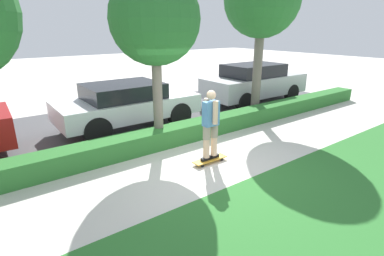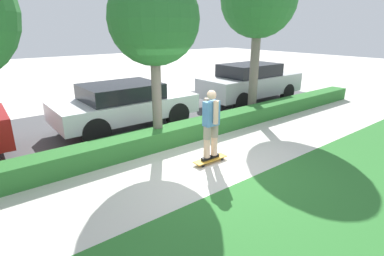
# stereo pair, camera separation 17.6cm
# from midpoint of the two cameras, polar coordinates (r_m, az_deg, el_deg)

# --- Properties ---
(ground_plane) EXTENTS (60.00, 60.00, 0.00)m
(ground_plane) POSITION_cam_midpoint_polar(r_m,az_deg,el_deg) (6.74, 1.86, -7.22)
(ground_plane) COLOR beige
(grass_lawn_strip) EXTENTS (18.02, 4.00, 0.01)m
(grass_lawn_strip) POSITION_cam_midpoint_polar(r_m,az_deg,el_deg) (5.15, 24.97, -18.01)
(grass_lawn_strip) COLOR #2D702D
(grass_lawn_strip) RESTS_ON ground_plane
(street_asphalt) EXTENTS (18.02, 5.00, 0.01)m
(street_asphalt) POSITION_cam_midpoint_polar(r_m,az_deg,el_deg) (10.10, -13.61, 1.18)
(street_asphalt) COLOR #474749
(street_asphalt) RESTS_ON ground_plane
(hedge_row) EXTENTS (18.02, 0.60, 0.47)m
(hedge_row) POSITION_cam_midpoint_polar(r_m,az_deg,el_deg) (7.84, -5.64, -1.63)
(hedge_row) COLOR #2D702D
(hedge_row) RESTS_ON ground_plane
(skateboard) EXTENTS (0.85, 0.24, 0.09)m
(skateboard) POSITION_cam_midpoint_polar(r_m,az_deg,el_deg) (6.89, 2.76, -5.98)
(skateboard) COLOR gold
(skateboard) RESTS_ON ground_plane
(skater_person) EXTENTS (0.48, 0.41, 1.59)m
(skater_person) POSITION_cam_midpoint_polar(r_m,az_deg,el_deg) (6.58, 2.88, 0.85)
(skater_person) COLOR black
(skater_person) RESTS_ON skateboard
(tree_mid) EXTENTS (2.15, 2.15, 4.20)m
(tree_mid) POSITION_cam_midpoint_polar(r_m,az_deg,el_deg) (7.43, -8.01, 19.68)
(tree_mid) COLOR #70665B
(tree_mid) RESTS_ON ground_plane
(tree_far) EXTENTS (2.40, 2.40, 4.99)m
(tree_far) POSITION_cam_midpoint_polar(r_m,az_deg,el_deg) (10.41, 12.07, 22.69)
(tree_far) COLOR #70665B
(tree_far) RESTS_ON ground_plane
(parked_car_middle) EXTENTS (4.18, 1.97, 1.38)m
(parked_car_middle) POSITION_cam_midpoint_polar(r_m,az_deg,el_deg) (9.26, -13.24, 4.48)
(parked_car_middle) COLOR silver
(parked_car_middle) RESTS_ON ground_plane
(parked_car_rear) EXTENTS (4.49, 1.79, 1.57)m
(parked_car_rear) POSITION_cam_midpoint_polar(r_m,az_deg,el_deg) (12.49, 10.71, 8.60)
(parked_car_rear) COLOR #B7B7BC
(parked_car_rear) RESTS_ON ground_plane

